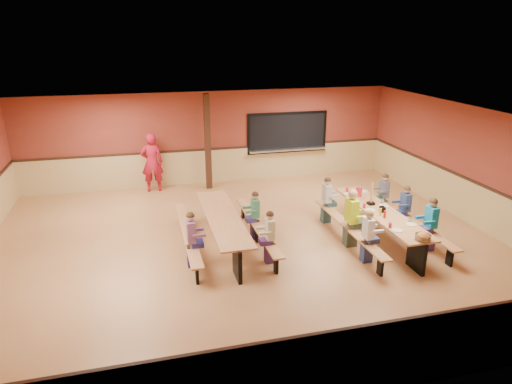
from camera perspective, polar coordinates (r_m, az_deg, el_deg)
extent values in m
plane|color=#A2693D|center=(10.84, -1.18, -6.68)|extent=(12.00, 12.00, 0.00)
cube|color=maroon|center=(15.01, -5.65, 6.74)|extent=(12.00, 0.04, 3.00)
cube|color=maroon|center=(5.97, 10.17, -14.11)|extent=(12.00, 0.04, 3.00)
cube|color=maroon|center=(12.96, 25.59, 2.87)|extent=(0.04, 10.00, 3.00)
cube|color=white|center=(9.89, -1.30, 9.12)|extent=(12.00, 10.00, 0.04)
cube|color=black|center=(15.57, 3.94, 7.44)|extent=(2.60, 0.06, 1.20)
cube|color=silver|center=(15.61, 3.99, 5.32)|extent=(2.70, 0.28, 0.06)
cube|color=black|center=(14.40, -6.06, 6.19)|extent=(0.18, 0.18, 3.00)
cube|color=#BF7D4C|center=(11.25, 15.38, -2.41)|extent=(0.75, 3.60, 0.04)
cube|color=black|center=(10.20, 19.43, -7.44)|extent=(0.08, 0.60, 0.70)
cube|color=black|center=(12.65, 11.84, -1.46)|extent=(0.08, 0.60, 0.70)
cube|color=#BF7D4C|center=(10.98, 11.48, -4.24)|extent=(0.26, 3.60, 0.04)
cube|color=black|center=(11.08, 11.40, -5.31)|extent=(0.06, 0.18, 0.41)
cube|color=#BF7D4C|center=(11.77, 18.76, -3.29)|extent=(0.26, 3.60, 0.04)
cube|color=black|center=(11.85, 18.65, -4.30)|extent=(0.06, 0.18, 0.41)
cube|color=#BF7D4C|center=(10.58, -4.17, -3.13)|extent=(0.75, 3.60, 0.04)
cube|color=black|center=(9.36, -2.37, -8.76)|extent=(0.08, 0.60, 0.70)
cube|color=black|center=(12.14, -5.46, -2.02)|extent=(0.08, 0.60, 0.70)
cube|color=#BF7D4C|center=(10.59, -8.54, -4.97)|extent=(0.26, 3.60, 0.04)
cube|color=black|center=(10.69, -8.48, -6.07)|extent=(0.06, 0.18, 0.41)
cube|color=#BF7D4C|center=(10.85, 0.17, -4.13)|extent=(0.26, 3.60, 0.04)
cube|color=black|center=(10.94, 0.17, -5.21)|extent=(0.06, 0.18, 0.41)
imported|color=#AC1329|center=(14.55, -12.88, 3.62)|extent=(0.68, 0.45, 1.86)
cylinder|color=red|center=(12.09, 12.74, 0.01)|extent=(0.16, 0.16, 0.22)
cube|color=black|center=(11.18, 15.52, -2.08)|extent=(0.10, 0.14, 0.13)
cylinder|color=yellow|center=(10.94, 15.28, -2.42)|extent=(0.06, 0.06, 0.17)
cylinder|color=#B2140F|center=(10.83, 15.80, -2.70)|extent=(0.06, 0.06, 0.17)
cube|color=black|center=(11.59, 14.16, -1.38)|extent=(0.16, 0.16, 0.06)
cube|color=#BF7D4C|center=(11.49, 14.27, -0.08)|extent=(0.02, 0.09, 0.50)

